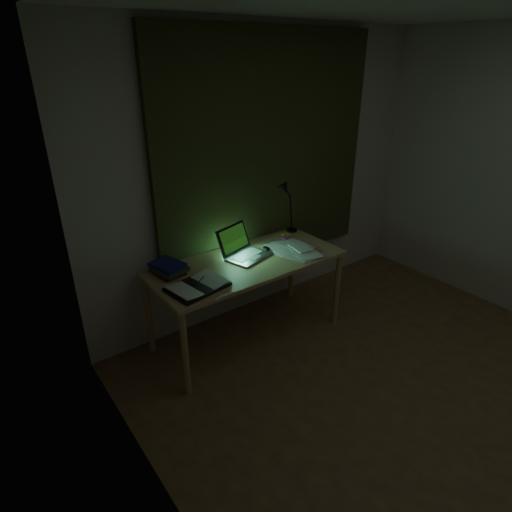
{
  "coord_description": "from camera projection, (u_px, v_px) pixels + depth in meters",
  "views": [
    {
      "loc": [
        -2.31,
        -0.96,
        2.25
      ],
      "look_at": [
        -0.52,
        1.45,
        0.82
      ],
      "focal_mm": 30.0,
      "sensor_mm": 36.0,
      "label": 1
    }
  ],
  "objects": [
    {
      "name": "sticky_yellow",
      "position": [
        287.0,
        235.0,
        3.94
      ],
      "size": [
        0.08,
        0.08,
        0.01
      ],
      "primitive_type": "cube",
      "rotation": [
        0.0,
        0.0,
        0.16
      ],
      "color": "#E2F132",
      "rests_on": "desk"
    },
    {
      "name": "book_stack",
      "position": [
        168.0,
        268.0,
        3.24
      ],
      "size": [
        0.24,
        0.27,
        0.1
      ],
      "primitive_type": null,
      "rotation": [
        0.0,
        0.0,
        0.15
      ],
      "color": "silver",
      "rests_on": "desk"
    },
    {
      "name": "mouse",
      "position": [
        266.0,
        249.0,
        3.63
      ],
      "size": [
        0.07,
        0.1,
        0.03
      ],
      "primitive_type": "ellipsoid",
      "rotation": [
        0.0,
        0.0,
        -0.26
      ],
      "color": "black",
      "rests_on": "desk"
    },
    {
      "name": "desk",
      "position": [
        248.0,
        300.0,
        3.61
      ],
      "size": [
        1.59,
        0.7,
        0.73
      ],
      "primitive_type": null,
      "color": "tan",
      "rests_on": "floor"
    },
    {
      "name": "curtain",
      "position": [
        269.0,
        155.0,
        3.7
      ],
      "size": [
        2.2,
        0.06,
        2.0
      ],
      "primitive_type": "cube",
      "color": "#32351A",
      "rests_on": "wall_back"
    },
    {
      "name": "open_textbook",
      "position": [
        197.0,
        286.0,
        3.05
      ],
      "size": [
        0.45,
        0.35,
        0.03
      ],
      "primitive_type": null,
      "rotation": [
        0.0,
        0.0,
        0.16
      ],
      "color": "silver",
      "rests_on": "desk"
    },
    {
      "name": "wall_back",
      "position": [
        266.0,
        177.0,
        3.82
      ],
      "size": [
        3.5,
        0.0,
        2.5
      ],
      "primitive_type": "cube",
      "color": "beige",
      "rests_on": "ground"
    },
    {
      "name": "wall_left",
      "position": [
        219.0,
        384.0,
        1.42
      ],
      "size": [
        0.0,
        4.0,
        2.5
      ],
      "primitive_type": "cube",
      "color": "beige",
      "rests_on": "ground"
    },
    {
      "name": "loose_papers",
      "position": [
        295.0,
        249.0,
        3.65
      ],
      "size": [
        0.36,
        0.37,
        0.02
      ],
      "primitive_type": null,
      "rotation": [
        0.0,
        0.0,
        -0.11
      ],
      "color": "silver",
      "rests_on": "desk"
    },
    {
      "name": "desk_lamp",
      "position": [
        293.0,
        204.0,
        3.92
      ],
      "size": [
        0.37,
        0.29,
        0.53
      ],
      "primitive_type": null,
      "rotation": [
        0.0,
        0.0,
        0.05
      ],
      "color": "black",
      "rests_on": "desk"
    },
    {
      "name": "laptop",
      "position": [
        249.0,
        243.0,
        3.46
      ],
      "size": [
        0.44,
        0.47,
        0.25
      ],
      "primitive_type": null,
      "rotation": [
        0.0,
        0.0,
        0.28
      ],
      "color": "silver",
      "rests_on": "desk"
    },
    {
      "name": "sticky_pink",
      "position": [
        286.0,
        238.0,
        3.88
      ],
      "size": [
        0.07,
        0.07,
        0.01
      ],
      "primitive_type": "cube",
      "rotation": [
        0.0,
        0.0,
        -0.09
      ],
      "color": "#CC4F97",
      "rests_on": "desk"
    },
    {
      "name": "floor",
      "position": [
        444.0,
        419.0,
        2.9
      ],
      "size": [
        3.5,
        4.0,
        0.0
      ],
      "primitive_type": "cube",
      "color": "brown",
      "rests_on": "ground"
    }
  ]
}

